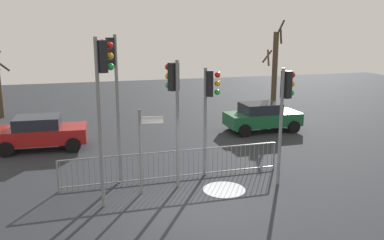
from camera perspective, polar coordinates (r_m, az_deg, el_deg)
The scene contains 12 objects.
ground_plane at distance 12.28m, azimuth 0.15°, elevation -12.45°, with size 60.00×60.00×0.00m, color #26282D.
traffic_light_rear_left at distance 13.70m, azimuth 13.01°, elevation 2.77°, with size 0.55×0.37×3.99m.
traffic_light_foreground_right at distance 13.14m, azimuth -2.54°, elevation 3.56°, with size 0.43×0.51×4.26m.
traffic_light_rear_right at distance 14.16m, azimuth 2.50°, elevation 3.19°, with size 0.55×0.37×3.91m.
traffic_light_mid_left at distance 13.61m, azimuth -11.18°, elevation 6.02°, with size 0.57×0.35×5.04m.
traffic_light_foreground_left at distance 11.76m, azimuth -12.53°, elevation 4.81°, with size 0.55×0.37×5.02m.
direction_sign_post at distance 12.94m, azimuth -6.99°, elevation -3.76°, with size 0.78×0.17×2.78m.
pedestrian_guard_railing at distance 14.29m, azimuth -2.58°, elevation -6.31°, with size 7.84×0.12×1.07m.
car_green_trailing at distance 21.16m, azimuth 9.82°, elevation 0.50°, with size 3.82×1.97×1.47m.
car_red_far at distance 18.96m, azimuth -20.53°, elevation -1.61°, with size 3.88×2.08×1.47m.
bare_tree_centre at distance 27.73m, azimuth 11.57°, elevation 7.33°, with size 1.41×1.40×5.73m.
snow_patch_kerb at distance 13.65m, azimuth 4.55°, elevation -9.76°, with size 1.41×1.41×0.01m, color silver.
Camera 1 is at (-3.02, -10.67, 5.28)m, focal length 37.83 mm.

